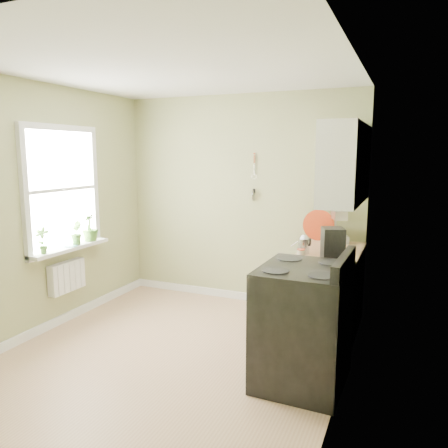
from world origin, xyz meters
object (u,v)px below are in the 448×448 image
at_px(stove, 303,324).
at_px(coffee_maker, 332,247).
at_px(stand_mixer, 338,227).
at_px(kettle, 304,244).

height_order(stove, coffee_maker, coffee_maker).
xyz_separation_m(stove, coffee_maker, (0.12, 0.64, 0.56)).
bearing_deg(coffee_maker, stand_mixer, 95.93).
bearing_deg(coffee_maker, kettle, 138.08).
height_order(stove, kettle, stove).
bearing_deg(stove, kettle, 103.46).
xyz_separation_m(stand_mixer, kettle, (-0.23, -0.80, -0.08)).
distance_m(stand_mixer, coffee_maker, 1.11).
xyz_separation_m(kettle, coffee_maker, (0.34, -0.31, 0.06)).
bearing_deg(stove, stand_mixer, 89.94).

